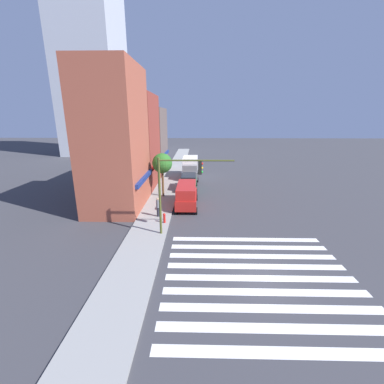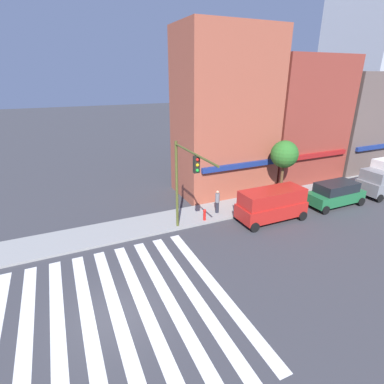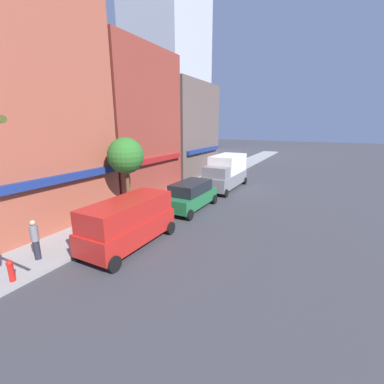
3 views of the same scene
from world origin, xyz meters
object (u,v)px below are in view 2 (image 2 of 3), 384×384
(traffic_signal, at_px, (185,175))
(van_red, at_px, (272,204))
(street_tree, at_px, (284,155))
(pedestrian_grey_coat, at_px, (217,201))
(suv_green, at_px, (335,193))
(fire_hydrant, at_px, (205,214))

(traffic_signal, distance_m, van_red, 7.19)
(street_tree, bearing_deg, van_red, -138.53)
(traffic_signal, distance_m, pedestrian_grey_coat, 5.13)
(suv_green, distance_m, pedestrian_grey_coat, 9.71)
(van_red, height_order, pedestrian_grey_coat, van_red)
(van_red, distance_m, suv_green, 6.34)
(van_red, bearing_deg, traffic_signal, 176.70)
(traffic_signal, height_order, fire_hydrant, traffic_signal)
(van_red, distance_m, fire_hydrant, 4.85)
(fire_hydrant, height_order, street_tree, street_tree)
(pedestrian_grey_coat, relative_size, street_tree, 0.36)
(suv_green, xyz_separation_m, pedestrian_grey_coat, (-9.39, 2.44, 0.04))
(traffic_signal, height_order, van_red, traffic_signal)
(van_red, relative_size, fire_hydrant, 5.94)
(traffic_signal, bearing_deg, van_red, -3.27)
(van_red, xyz_separation_m, suv_green, (6.33, 0.00, -0.25))
(van_red, height_order, street_tree, street_tree)
(pedestrian_grey_coat, bearing_deg, traffic_signal, -143.98)
(traffic_signal, relative_size, pedestrian_grey_coat, 3.41)
(street_tree, bearing_deg, pedestrian_grey_coat, -176.71)
(van_red, bearing_deg, fire_hydrant, 159.24)
(van_red, bearing_deg, pedestrian_grey_coat, 141.37)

